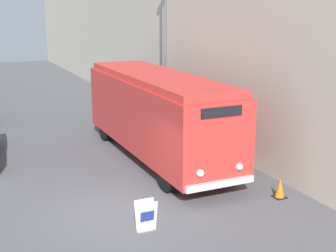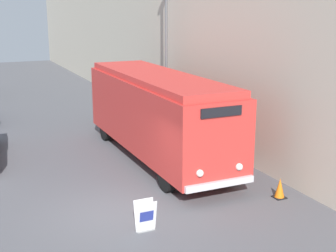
{
  "view_description": "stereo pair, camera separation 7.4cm",
  "coord_description": "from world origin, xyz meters",
  "px_view_note": "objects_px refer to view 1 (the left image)",
  "views": [
    {
      "loc": [
        -3.84,
        -11.54,
        5.64
      ],
      "look_at": [
        2.36,
        1.87,
        1.86
      ],
      "focal_mm": 50.0,
      "sensor_mm": 36.0,
      "label": 1
    },
    {
      "loc": [
        -3.77,
        -11.57,
        5.64
      ],
      "look_at": [
        2.36,
        1.87,
        1.86
      ],
      "focal_mm": 50.0,
      "sensor_mm": 36.0,
      "label": 2
    }
  ],
  "objects_px": {
    "vintage_bus": "(157,112)",
    "streetlamp": "(166,25)",
    "traffic_cone": "(280,188)",
    "sign_board": "(146,216)"
  },
  "relations": [
    {
      "from": "streetlamp",
      "to": "sign_board",
      "type": "bearing_deg",
      "value": -117.5
    },
    {
      "from": "sign_board",
      "to": "streetlamp",
      "type": "height_order",
      "value": "streetlamp"
    },
    {
      "from": "vintage_bus",
      "to": "sign_board",
      "type": "relative_size",
      "value": 11.33
    },
    {
      "from": "sign_board",
      "to": "traffic_cone",
      "type": "bearing_deg",
      "value": 3.83
    },
    {
      "from": "sign_board",
      "to": "traffic_cone",
      "type": "distance_m",
      "value": 4.51
    },
    {
      "from": "vintage_bus",
      "to": "streetlamp",
      "type": "distance_m",
      "value": 4.84
    },
    {
      "from": "vintage_bus",
      "to": "traffic_cone",
      "type": "height_order",
      "value": "vintage_bus"
    },
    {
      "from": "sign_board",
      "to": "streetlamp",
      "type": "bearing_deg",
      "value": 62.5
    },
    {
      "from": "vintage_bus",
      "to": "traffic_cone",
      "type": "relative_size",
      "value": 15.04
    },
    {
      "from": "streetlamp",
      "to": "traffic_cone",
      "type": "height_order",
      "value": "streetlamp"
    }
  ]
}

